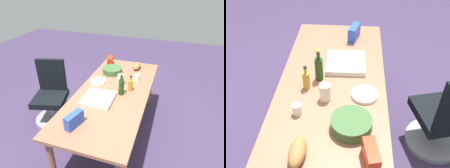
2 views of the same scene
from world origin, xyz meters
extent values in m
plane|color=#3C2F4E|center=(0.00, 0.00, 0.00)|extent=(10.00, 10.00, 0.00)
cube|color=#8F5D43|center=(0.00, 0.00, 0.73)|extent=(2.11, 0.93, 0.04)
cylinder|color=#8F5D43|center=(-0.96, -0.37, 0.35)|extent=(0.07, 0.07, 0.71)
cylinder|color=#8F5D43|center=(-0.96, 0.37, 0.35)|extent=(0.07, 0.07, 0.71)
cylinder|color=gray|center=(0.00, 1.03, 0.03)|extent=(0.56, 0.56, 0.05)
cylinder|color=gray|center=(0.00, 1.03, 0.23)|extent=(0.06, 0.06, 0.37)
cube|color=black|center=(0.00, 1.03, 0.42)|extent=(0.59, 0.59, 0.09)
cube|color=silver|center=(-0.25, 0.11, 0.77)|extent=(0.37, 0.37, 0.05)
cylinder|color=white|center=(0.18, 0.28, 0.76)|extent=(0.26, 0.26, 0.03)
cylinder|color=#395C30|center=(0.53, 0.18, 0.79)|extent=(0.35, 0.35, 0.09)
cylinder|color=#BB8829|center=(0.10, -0.21, 0.82)|extent=(0.08, 0.08, 0.15)
cylinder|color=#BB8829|center=(0.10, -0.21, 0.92)|extent=(0.03, 0.03, 0.06)
cylinder|color=black|center=(0.10, -0.21, 0.96)|extent=(0.04, 0.04, 0.01)
ellipsoid|color=#9E6635|center=(0.80, -0.15, 0.80)|extent=(0.24, 0.12, 0.10)
cylinder|color=white|center=(0.23, -0.04, 0.82)|extent=(0.10, 0.10, 0.14)
cube|color=red|center=(0.80, 0.31, 0.82)|extent=(0.21, 0.12, 0.14)
cube|color=blue|center=(-0.75, 0.17, 0.82)|extent=(0.23, 0.13, 0.15)
cylinder|color=white|center=(0.41, -0.23, 0.79)|extent=(0.08, 0.08, 0.09)
cylinder|color=#1C3F16|center=(-0.02, -0.12, 0.85)|extent=(0.09, 0.09, 0.21)
cylinder|color=#1C3F16|center=(-0.02, -0.12, 0.99)|extent=(0.04, 0.04, 0.08)
cylinder|color=gold|center=(-0.02, -0.12, 1.04)|extent=(0.04, 0.04, 0.01)
camera|label=1|loc=(-2.11, -0.69, 2.13)|focal=31.60mm
camera|label=2|loc=(1.78, 0.18, 2.19)|focal=42.00mm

